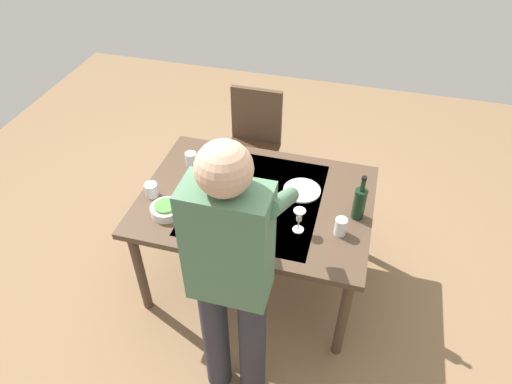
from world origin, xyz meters
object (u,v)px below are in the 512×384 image
object	(u,v)px
wine_bottle	(360,202)
water_cup_near_left	(191,159)
side_bowl_salad	(166,209)
water_cup_far_right	(341,227)
wine_glass_right	(299,217)
water_cup_near_right	(203,179)
serving_bowl_pasta	(227,159)
dinner_plate_near	(302,190)
dining_table	(256,207)
wine_glass_left	(223,200)
person_server	(231,274)
water_cup_far_left	(151,190)
dinner_plate_far	(242,232)
chair_near	(253,139)

from	to	relation	value
wine_bottle	water_cup_near_left	bearing A→B (deg)	-10.76
side_bowl_salad	water_cup_far_right	bearing A→B (deg)	-174.03
wine_glass_right	water_cup_near_right	xyz separation A→B (m)	(0.65, -0.23, -0.06)
wine_glass_right	side_bowl_salad	bearing A→B (deg)	5.19
water_cup_far_right	serving_bowl_pasta	size ratio (longest dim) A/B	0.36
water_cup_near_right	dinner_plate_near	xyz separation A→B (m)	(-0.61, -0.10, -0.04)
dining_table	wine_glass_right	world-z (taller)	wine_glass_right
wine_glass_left	water_cup_near_right	size ratio (longest dim) A/B	1.64
person_server	wine_glass_left	xyz separation A→B (m)	(0.24, -0.59, -0.12)
dining_table	serving_bowl_pasta	xyz separation A→B (m)	(0.28, -0.29, 0.11)
wine_glass_left	water_cup_far_right	world-z (taller)	wine_glass_left
water_cup_near_right	water_cup_far_left	xyz separation A→B (m)	(0.27, 0.18, -0.00)
dining_table	water_cup_near_right	bearing A→B (deg)	-6.14
wine_bottle	water_cup_far_right	xyz separation A→B (m)	(0.08, 0.16, -0.06)
dinner_plate_far	wine_glass_right	bearing A→B (deg)	-160.59
person_server	serving_bowl_pasta	world-z (taller)	person_server
wine_bottle	water_cup_far_right	bearing A→B (deg)	63.99
chair_near	dinner_plate_near	size ratio (longest dim) A/B	3.96
water_cup_far_right	side_bowl_salad	xyz separation A→B (m)	(1.00, 0.10, -0.02)
serving_bowl_pasta	wine_glass_right	bearing A→B (deg)	139.92
water_cup_far_left	dinner_plate_near	xyz separation A→B (m)	(-0.87, -0.28, -0.04)
dinner_plate_near	water_cup_near_right	bearing A→B (deg)	9.40
water_cup_near_left	serving_bowl_pasta	distance (m)	0.23
chair_near	water_cup_near_left	size ratio (longest dim) A/B	10.00
dining_table	dinner_plate_near	bearing A→B (deg)	-151.71
wine_glass_right	chair_near	bearing A→B (deg)	-62.55
dining_table	water_cup_far_left	world-z (taller)	water_cup_far_left
wine_glass_right	wine_bottle	bearing A→B (deg)	-147.42
wine_glass_left	serving_bowl_pasta	xyz separation A→B (m)	(0.13, -0.47, -0.07)
water_cup_near_left	dinner_plate_far	distance (m)	0.72
wine_bottle	wine_glass_left	distance (m)	0.78
water_cup_near_right	side_bowl_salad	size ratio (longest dim) A/B	0.51
person_server	dinner_plate_far	size ratio (longest dim) A/B	7.34
wine_bottle	dinner_plate_near	world-z (taller)	wine_bottle
wine_glass_left	serving_bowl_pasta	bearing A→B (deg)	-74.40
wine_glass_right	water_cup_far_left	world-z (taller)	wine_glass_right
water_cup_far_left	dinner_plate_near	world-z (taller)	water_cup_far_left
person_server	serving_bowl_pasta	bearing A→B (deg)	-70.57
dinner_plate_near	wine_bottle	bearing A→B (deg)	158.65
water_cup_far_left	dining_table	bearing A→B (deg)	-167.13
wine_glass_right	dinner_plate_near	distance (m)	0.35
dinner_plate_near	dinner_plate_far	size ratio (longest dim) A/B	1.00
dinner_plate_far	serving_bowl_pasta	bearing A→B (deg)	-64.68
water_cup_far_right	water_cup_far_left	bearing A→B (deg)	-1.01
wine_glass_right	water_cup_near_right	world-z (taller)	wine_glass_right
person_server	water_cup_far_left	size ratio (longest dim) A/B	19.39
person_server	wine_glass_left	distance (m)	0.65
water_cup_far_left	water_cup_far_right	xyz separation A→B (m)	(-1.14, 0.02, 0.01)
serving_bowl_pasta	side_bowl_salad	size ratio (longest dim) A/B	1.67
dinner_plate_near	person_server	bearing A→B (deg)	79.74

